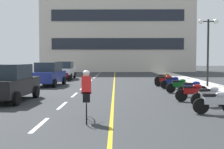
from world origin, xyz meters
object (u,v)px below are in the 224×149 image
object	(u,v)px
parked_car_mid	(49,74)
motorcycle_3	(210,96)
parked_car_far	(65,70)
motorcycle_2	(216,102)
cyclist_rider	(86,94)
motorcycle_7	(173,82)
motorcycle_10	(63,76)
motorcycle_6	(179,85)
parked_car_near	(10,83)
motorcycle_8	(166,80)
motorcycle_4	(193,92)
motorcycle_9	(165,78)
motorcycle_5	(193,88)
street_lamp_mid	(208,37)

from	to	relation	value
parked_car_mid	motorcycle_3	xyz separation A→B (m)	(9.34, -10.12, -0.44)
parked_car_far	motorcycle_3	distance (m)	20.40
motorcycle_2	cyclist_rider	xyz separation A→B (m)	(-4.76, -1.20, 0.41)
motorcycle_7	motorcycle_10	distance (m)	11.36
motorcycle_6	motorcycle_7	size ratio (longest dim) A/B	0.99
parked_car_mid	motorcycle_2	size ratio (longest dim) A/B	2.54
parked_car_near	motorcycle_2	world-z (taller)	parked_car_near
parked_car_far	motorcycle_8	xyz separation A→B (m)	(9.10, -8.56, -0.44)
motorcycle_4	motorcycle_9	bearing A→B (deg)	88.02
motorcycle_2	motorcycle_4	bearing A→B (deg)	90.20
motorcycle_2	motorcycle_5	bearing A→B (deg)	84.92
parked_car_far	motorcycle_2	size ratio (longest dim) A/B	2.48
street_lamp_mid	motorcycle_5	bearing A→B (deg)	-114.60
street_lamp_mid	motorcycle_4	bearing A→B (deg)	-111.73
motorcycle_7	motorcycle_9	size ratio (longest dim) A/B	1.00
motorcycle_4	motorcycle_8	xyz separation A→B (m)	(0.02, 8.10, 0.00)
street_lamp_mid	motorcycle_10	size ratio (longest dim) A/B	2.83
motorcycle_8	cyclist_rider	bearing A→B (deg)	-110.69
parked_car_near	motorcycle_9	bearing A→B (deg)	49.24
motorcycle_8	cyclist_rider	distance (m)	13.50
motorcycle_2	motorcycle_7	size ratio (longest dim) A/B	1.00
motorcycle_8	motorcycle_4	bearing A→B (deg)	-90.13
parked_car_near	cyclist_rider	distance (m)	6.24
motorcycle_7	motorcycle_10	xyz separation A→B (m)	(-8.90, 7.05, 0.00)
motorcycle_2	motorcycle_3	distance (m)	1.95
motorcycle_2	motorcycle_3	size ratio (longest dim) A/B	1.00
motorcycle_4	cyclist_rider	distance (m)	6.57
motorcycle_7	motorcycle_8	size ratio (longest dim) A/B	1.04
motorcycle_8	motorcycle_3	bearing A→B (deg)	-87.87
motorcycle_9	motorcycle_5	bearing A→B (deg)	-89.32
motorcycle_2	parked_car_near	bearing A→B (deg)	159.20
street_lamp_mid	motorcycle_7	distance (m)	4.24
parked_car_near	parked_car_far	size ratio (longest dim) A/B	1.02
motorcycle_2	motorcycle_3	bearing A→B (deg)	79.39
motorcycle_4	street_lamp_mid	bearing A→B (deg)	68.27
cyclist_rider	motorcycle_9	bearing A→B (deg)	71.63
motorcycle_10	cyclist_rider	world-z (taller)	cyclist_rider
parked_car_far	motorcycle_10	xyz separation A→B (m)	(0.39, -3.23, -0.44)
motorcycle_3	cyclist_rider	distance (m)	6.01
motorcycle_3	motorcycle_7	size ratio (longest dim) A/B	1.00
motorcycle_5	motorcycle_9	distance (m)	8.93
motorcycle_9	motorcycle_7	bearing A→B (deg)	-92.14
motorcycle_9	motorcycle_3	bearing A→B (deg)	-90.03
cyclist_rider	motorcycle_5	bearing A→B (deg)	51.21
motorcycle_4	motorcycle_10	xyz separation A→B (m)	(-8.69, 13.44, 0.00)
motorcycle_5	street_lamp_mid	bearing A→B (deg)	65.40
street_lamp_mid	motorcycle_7	world-z (taller)	street_lamp_mid
motorcycle_2	motorcycle_9	xyz separation A→B (m)	(0.37, 14.24, 0.00)
street_lamp_mid	motorcycle_10	distance (m)	13.53
parked_car_far	cyclist_rider	size ratio (longest dim) A/B	2.39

